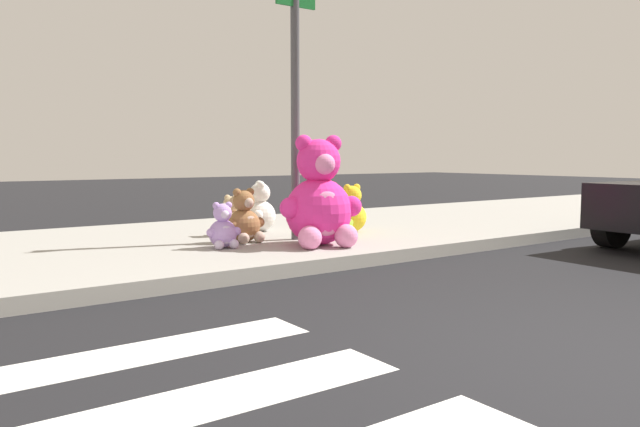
{
  "coord_description": "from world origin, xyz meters",
  "views": [
    {
      "loc": [
        -3.14,
        -1.95,
        1.2
      ],
      "look_at": [
        0.81,
        3.6,
        0.55
      ],
      "focal_mm": 33.93,
      "sensor_mm": 36.0,
      "label": 1
    }
  ],
  "objects_px": {
    "plush_tan": "(230,219)",
    "plush_brown": "(245,221)",
    "plush_lavender": "(223,230)",
    "plush_white": "(259,211)",
    "sign_pole": "(295,103)",
    "plush_yellow": "(351,213)",
    "plush_lime": "(341,221)",
    "plush_pink_large": "(320,201)"
  },
  "relations": [
    {
      "from": "plush_lime",
      "to": "plush_yellow",
      "type": "bearing_deg",
      "value": 38.37
    },
    {
      "from": "plush_yellow",
      "to": "plush_brown",
      "type": "xyz_separation_m",
      "value": [
        -1.69,
        -0.06,
        -0.0
      ]
    },
    {
      "from": "plush_tan",
      "to": "plush_lime",
      "type": "bearing_deg",
      "value": -39.91
    },
    {
      "from": "plush_pink_large",
      "to": "plush_tan",
      "type": "bearing_deg",
      "value": 108.94
    },
    {
      "from": "plush_lime",
      "to": "plush_pink_large",
      "type": "bearing_deg",
      "value": -145.76
    },
    {
      "from": "plush_lavender",
      "to": "plush_brown",
      "type": "bearing_deg",
      "value": 32.48
    },
    {
      "from": "plush_pink_large",
      "to": "plush_white",
      "type": "relative_size",
      "value": 1.83
    },
    {
      "from": "plush_lavender",
      "to": "plush_white",
      "type": "relative_size",
      "value": 0.75
    },
    {
      "from": "plush_brown",
      "to": "plush_yellow",
      "type": "bearing_deg",
      "value": 1.93
    },
    {
      "from": "sign_pole",
      "to": "plush_yellow",
      "type": "xyz_separation_m",
      "value": [
        1.05,
        0.21,
        -1.43
      ]
    },
    {
      "from": "plush_pink_large",
      "to": "plush_yellow",
      "type": "relative_size",
      "value": 1.95
    },
    {
      "from": "plush_yellow",
      "to": "plush_brown",
      "type": "distance_m",
      "value": 1.69
    },
    {
      "from": "sign_pole",
      "to": "plush_brown",
      "type": "height_order",
      "value": "sign_pole"
    },
    {
      "from": "plush_pink_large",
      "to": "plush_yellow",
      "type": "bearing_deg",
      "value": 35.99
    },
    {
      "from": "plush_white",
      "to": "plush_brown",
      "type": "bearing_deg",
      "value": -128.64
    },
    {
      "from": "plush_lavender",
      "to": "plush_tan",
      "type": "height_order",
      "value": "plush_tan"
    },
    {
      "from": "sign_pole",
      "to": "plush_lavender",
      "type": "distance_m",
      "value": 1.83
    },
    {
      "from": "plush_lavender",
      "to": "plush_white",
      "type": "distance_m",
      "value": 1.56
    },
    {
      "from": "plush_lime",
      "to": "plush_white",
      "type": "bearing_deg",
      "value": 116.85
    },
    {
      "from": "plush_brown",
      "to": "plush_tan",
      "type": "bearing_deg",
      "value": 78.71
    },
    {
      "from": "sign_pole",
      "to": "plush_white",
      "type": "height_order",
      "value": "sign_pole"
    },
    {
      "from": "sign_pole",
      "to": "plush_white",
      "type": "relative_size",
      "value": 4.53
    },
    {
      "from": "plush_yellow",
      "to": "plush_tan",
      "type": "distance_m",
      "value": 1.67
    },
    {
      "from": "plush_lavender",
      "to": "plush_brown",
      "type": "relative_size",
      "value": 0.8
    },
    {
      "from": "sign_pole",
      "to": "plush_brown",
      "type": "distance_m",
      "value": 1.58
    },
    {
      "from": "plush_pink_large",
      "to": "plush_lavender",
      "type": "bearing_deg",
      "value": 155.47
    },
    {
      "from": "plush_tan",
      "to": "plush_brown",
      "type": "distance_m",
      "value": 0.65
    },
    {
      "from": "sign_pole",
      "to": "plush_lavender",
      "type": "xyz_separation_m",
      "value": [
        -1.07,
        -0.12,
        -1.49
      ]
    },
    {
      "from": "sign_pole",
      "to": "plush_lavender",
      "type": "bearing_deg",
      "value": -173.63
    },
    {
      "from": "plush_white",
      "to": "plush_brown",
      "type": "distance_m",
      "value": 1.07
    },
    {
      "from": "plush_lavender",
      "to": "plush_white",
      "type": "xyz_separation_m",
      "value": [
        1.09,
        1.11,
        0.07
      ]
    },
    {
      "from": "sign_pole",
      "to": "plush_yellow",
      "type": "distance_m",
      "value": 1.79
    },
    {
      "from": "plush_lavender",
      "to": "plush_white",
      "type": "bearing_deg",
      "value": 45.34
    },
    {
      "from": "plush_white",
      "to": "plush_brown",
      "type": "xyz_separation_m",
      "value": [
        -0.67,
        -0.84,
        -0.02
      ]
    },
    {
      "from": "sign_pole",
      "to": "plush_yellow",
      "type": "bearing_deg",
      "value": 11.24
    },
    {
      "from": "sign_pole",
      "to": "plush_tan",
      "type": "height_order",
      "value": "sign_pole"
    },
    {
      "from": "plush_white",
      "to": "plush_tan",
      "type": "xyz_separation_m",
      "value": [
        -0.54,
        -0.2,
        -0.07
      ]
    },
    {
      "from": "sign_pole",
      "to": "plush_lavender",
      "type": "height_order",
      "value": "sign_pole"
    },
    {
      "from": "sign_pole",
      "to": "plush_lime",
      "type": "bearing_deg",
      "value": -13.74
    },
    {
      "from": "plush_tan",
      "to": "plush_brown",
      "type": "bearing_deg",
      "value": -101.29
    },
    {
      "from": "sign_pole",
      "to": "plush_tan",
      "type": "xyz_separation_m",
      "value": [
        -0.52,
        0.79,
        -1.48
      ]
    },
    {
      "from": "plush_pink_large",
      "to": "plush_yellow",
      "type": "distance_m",
      "value": 1.38
    }
  ]
}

